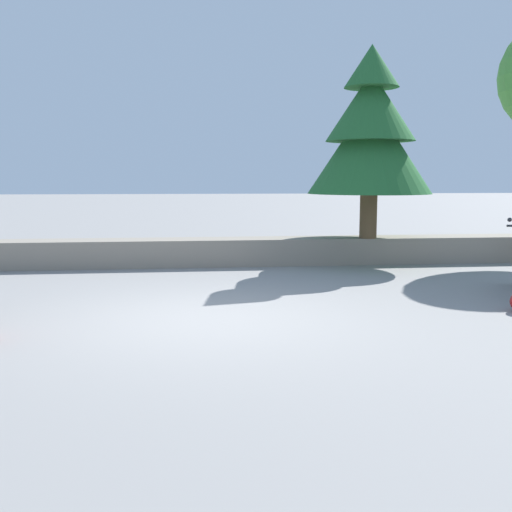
{
  "coord_description": "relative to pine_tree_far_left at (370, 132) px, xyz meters",
  "views": [
    {
      "loc": [
        -0.19,
        -7.54,
        1.8
      ],
      "look_at": [
        0.78,
        1.2,
        0.65
      ],
      "focal_mm": 42.04,
      "sensor_mm": 36.0,
      "label": 1
    }
  ],
  "objects": [
    {
      "name": "ground_plane",
      "position": [
        -3.51,
        -4.56,
        -2.73
      ],
      "size": [
        120.0,
        120.0,
        0.0
      ],
      "primitive_type": "plane",
      "color": "gray"
    },
    {
      "name": "stone_wall",
      "position": [
        -3.51,
        0.24,
        -2.45
      ],
      "size": [
        36.0,
        0.8,
        0.55
      ],
      "primitive_type": "cube",
      "color": "gray",
      "rests_on": "ground"
    },
    {
      "name": "pine_tree_far_left",
      "position": [
        0.0,
        0.0,
        0.0
      ],
      "size": [
        2.54,
        2.54,
        3.91
      ],
      "color": "brown",
      "rests_on": "stone_wall"
    }
  ]
}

